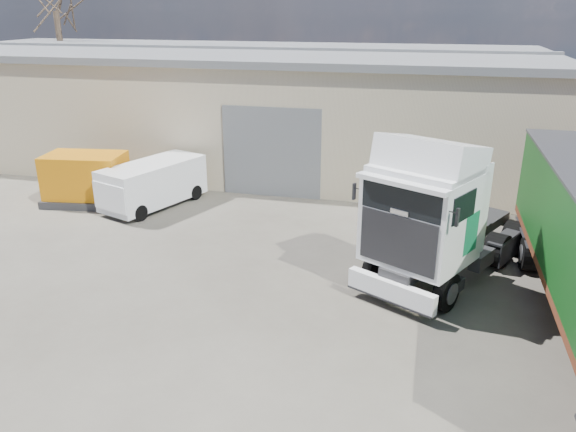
# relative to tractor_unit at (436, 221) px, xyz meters

# --- Properties ---
(ground) EXTENTS (120.00, 120.00, 0.00)m
(ground) POSITION_rel_tractor_unit_xyz_m (-4.34, -3.69, -1.81)
(ground) COLOR #2B2823
(ground) RESTS_ON ground
(warehouse) EXTENTS (30.60, 12.60, 5.42)m
(warehouse) POSITION_rel_tractor_unit_xyz_m (-10.34, 12.31, 0.85)
(warehouse) COLOR #BCAF90
(warehouse) RESTS_ON ground
(tractor_unit) EXTENTS (5.08, 6.68, 4.30)m
(tractor_unit) POSITION_rel_tractor_unit_xyz_m (0.00, 0.00, 0.00)
(tractor_unit) COLOR black
(tractor_unit) RESTS_ON ground
(panel_van) EXTENTS (3.03, 4.50, 1.71)m
(panel_van) POSITION_rel_tractor_unit_xyz_m (-10.46, 3.84, -0.93)
(panel_van) COLOR black
(panel_van) RESTS_ON ground
(orange_skip) EXTENTS (3.36, 2.36, 1.95)m
(orange_skip) POSITION_rel_tractor_unit_xyz_m (-13.08, 3.69, -0.96)
(orange_skip) COLOR #2D2D30
(orange_skip) RESTS_ON ground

